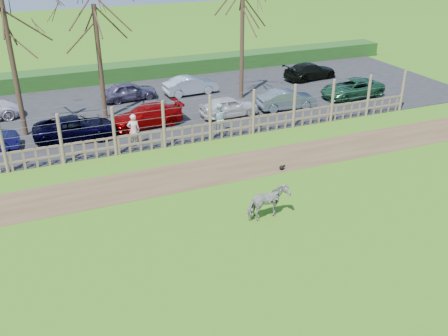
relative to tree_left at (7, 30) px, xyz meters
name	(u,v)px	position (x,y,z in m)	size (l,w,h in m)	color
ground	(225,225)	(6.50, -12.50, -5.62)	(120.00, 120.00, 0.00)	#62972D
dirt_strip	(187,176)	(6.50, -8.00, -5.61)	(34.00, 2.80, 0.01)	brown
asphalt	(135,109)	(6.50, 2.00, -5.60)	(44.00, 13.00, 0.04)	#232326
hedge	(112,73)	(6.50, 9.00, -5.07)	(46.00, 2.00, 1.10)	#1E4716
fence	(164,133)	(6.50, -4.50, -4.81)	(30.16, 0.16, 2.50)	brown
tree_left	(7,30)	(0.00, 0.00, 0.00)	(4.80, 4.80, 7.88)	#3D2B1E
tree_mid	(97,35)	(4.50, 1.00, -0.75)	(4.80, 4.80, 6.83)	#3D2B1E
tree_right	(242,16)	(13.50, 1.50, -0.37)	(4.80, 4.80, 7.35)	#3D2B1E
zebra	(268,203)	(8.21, -12.70, -4.93)	(0.74, 1.62, 1.37)	gray
visitor_a	(134,130)	(5.10, -3.80, -4.71)	(0.63, 0.41, 1.72)	beige
visitor_b	(219,119)	(9.71, -3.94, -4.71)	(0.84, 0.65, 1.72)	silver
crow	(282,168)	(10.79, -9.11, -5.50)	(0.30, 0.22, 0.24)	black
car_2	(76,128)	(2.48, -1.64, -4.98)	(1.99, 4.32, 1.20)	black
car_3	(146,116)	(6.43, -1.19, -4.98)	(1.68, 4.13, 1.20)	#8F0404
car_4	(229,106)	(11.36, -1.49, -4.98)	(1.42, 3.52, 1.20)	white
car_5	(287,99)	(15.16, -1.63, -4.98)	(1.27, 3.64, 1.20)	slate
car_6	(352,88)	(20.28, -1.20, -4.98)	(1.99, 4.32, 1.20)	#1F5231
car_10	(129,91)	(6.58, 3.84, -4.98)	(1.42, 3.52, 1.20)	#5A526F
car_11	(190,85)	(10.67, 3.52, -4.98)	(1.27, 3.64, 1.20)	#ABB7C4
car_13	(310,71)	(20.04, 3.64, -4.98)	(1.68, 4.13, 1.20)	black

